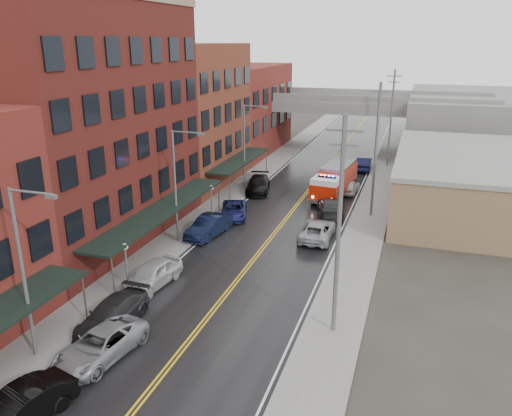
% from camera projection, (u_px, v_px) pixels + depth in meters
% --- Properties ---
extents(road, '(11.00, 160.00, 0.02)m').
position_uv_depth(road, '(280.00, 226.00, 43.25)').
color(road, black).
rests_on(road, ground).
extents(sidewalk_left, '(3.00, 160.00, 0.15)m').
position_uv_depth(sidewalk_left, '(203.00, 217.00, 45.39)').
color(sidewalk_left, slate).
rests_on(sidewalk_left, ground).
extents(sidewalk_right, '(3.00, 160.00, 0.15)m').
position_uv_depth(sidewalk_right, '(366.00, 235.00, 41.08)').
color(sidewalk_right, slate).
rests_on(sidewalk_right, ground).
extents(curb_left, '(0.30, 160.00, 0.15)m').
position_uv_depth(curb_left, '(220.00, 219.00, 44.90)').
color(curb_left, gray).
rests_on(curb_left, ground).
extents(curb_right, '(0.30, 160.00, 0.15)m').
position_uv_depth(curb_right, '(345.00, 233.00, 41.56)').
color(curb_right, gray).
rests_on(curb_right, ground).
extents(brick_building_b, '(9.00, 20.00, 18.00)m').
position_uv_depth(brick_building_b, '(89.00, 128.00, 38.00)').
color(brick_building_b, '#511A15').
rests_on(brick_building_b, ground).
extents(brick_building_c, '(9.00, 15.00, 15.00)m').
position_uv_depth(brick_building_c, '(189.00, 116.00, 54.23)').
color(brick_building_c, brown).
rests_on(brick_building_c, ground).
extents(brick_building_far, '(9.00, 20.00, 12.00)m').
position_uv_depth(brick_building_far, '(243.00, 110.00, 70.46)').
color(brick_building_far, maroon).
rests_on(brick_building_far, ground).
extents(tan_building, '(14.00, 22.00, 5.00)m').
position_uv_depth(tan_building, '(473.00, 184.00, 46.74)').
color(tan_building, '#846647').
rests_on(tan_building, ground).
extents(right_far_block, '(18.00, 30.00, 8.00)m').
position_uv_depth(right_far_block, '(473.00, 122.00, 72.67)').
color(right_far_block, slate).
rests_on(right_far_block, ground).
extents(awning_1, '(2.60, 18.00, 3.09)m').
position_uv_depth(awning_1, '(162.00, 210.00, 38.21)').
color(awning_1, black).
rests_on(awning_1, ground).
extents(awning_2, '(2.60, 13.00, 3.09)m').
position_uv_depth(awning_2, '(240.00, 160.00, 53.96)').
color(awning_2, black).
rests_on(awning_2, ground).
extents(globe_lamp_1, '(0.44, 0.44, 3.12)m').
position_uv_depth(globe_lamp_1, '(125.00, 255.00, 31.80)').
color(globe_lamp_1, '#59595B').
rests_on(globe_lamp_1, ground).
extents(globe_lamp_2, '(0.44, 0.44, 3.12)m').
position_uv_depth(globe_lamp_2, '(211.00, 194.00, 44.40)').
color(globe_lamp_2, '#59595B').
rests_on(globe_lamp_2, ground).
extents(street_lamp_0, '(2.64, 0.22, 9.00)m').
position_uv_depth(street_lamp_0, '(26.00, 265.00, 23.72)').
color(street_lamp_0, '#59595B').
rests_on(street_lamp_0, ground).
extents(street_lamp_1, '(2.64, 0.22, 9.00)m').
position_uv_depth(street_lamp_1, '(178.00, 180.00, 38.13)').
color(street_lamp_1, '#59595B').
rests_on(street_lamp_1, ground).
extents(street_lamp_2, '(2.64, 0.22, 9.00)m').
position_uv_depth(street_lamp_2, '(246.00, 141.00, 52.53)').
color(street_lamp_2, '#59595B').
rests_on(street_lamp_2, ground).
extents(utility_pole_0, '(1.80, 0.24, 12.00)m').
position_uv_depth(utility_pole_0, '(339.00, 225.00, 25.61)').
color(utility_pole_0, '#59595B').
rests_on(utility_pole_0, ground).
extents(utility_pole_1, '(1.80, 0.24, 12.00)m').
position_uv_depth(utility_pole_1, '(376.00, 149.00, 43.61)').
color(utility_pole_1, '#59595B').
rests_on(utility_pole_1, ground).
extents(utility_pole_2, '(1.80, 0.24, 12.00)m').
position_uv_depth(utility_pole_2, '(391.00, 117.00, 61.62)').
color(utility_pole_2, '#59595B').
rests_on(utility_pole_2, ground).
extents(overpass, '(40.00, 10.00, 7.50)m').
position_uv_depth(overpass, '(342.00, 110.00, 70.15)').
color(overpass, slate).
rests_on(overpass, ground).
extents(fire_truck, '(4.14, 8.84, 3.14)m').
position_uv_depth(fire_truck, '(334.00, 180.00, 51.03)').
color(fire_truck, '#B71C08').
rests_on(fire_truck, ground).
extents(parked_car_left_1, '(2.87, 5.17, 1.61)m').
position_uv_depth(parked_car_left_1, '(18.00, 409.00, 20.68)').
color(parked_car_left_1, black).
rests_on(parked_car_left_1, ground).
extents(parked_car_left_2, '(3.22, 5.63, 1.48)m').
position_uv_depth(parked_car_left_2, '(100.00, 345.00, 25.17)').
color(parked_car_left_2, gray).
rests_on(parked_car_left_2, ground).
extents(parked_car_left_3, '(2.32, 5.40, 1.55)m').
position_uv_depth(parked_car_left_3, '(112.00, 314.00, 27.90)').
color(parked_car_left_3, black).
rests_on(parked_car_left_3, ground).
extents(parked_car_left_4, '(2.56, 5.08, 1.66)m').
position_uv_depth(parked_car_left_4, '(153.00, 274.00, 32.58)').
color(parked_car_left_4, '#BABABA').
rests_on(parked_car_left_4, ground).
extents(parked_car_left_5, '(2.47, 5.29, 1.68)m').
position_uv_depth(parked_car_left_5, '(209.00, 226.00, 40.89)').
color(parked_car_left_5, black).
rests_on(parked_car_left_5, ground).
extents(parked_car_left_6, '(3.64, 5.35, 1.36)m').
position_uv_depth(parked_car_left_6, '(234.00, 210.00, 45.27)').
color(parked_car_left_6, '#151B51').
rests_on(parked_car_left_6, ground).
extents(parked_car_left_7, '(3.49, 6.02, 1.64)m').
position_uv_depth(parked_car_left_7, '(258.00, 185.00, 52.75)').
color(parked_car_left_7, black).
rests_on(parked_car_left_7, ground).
extents(parked_car_right_0, '(2.61, 5.42, 1.49)m').
position_uv_depth(parked_car_right_0, '(317.00, 230.00, 40.33)').
color(parked_car_right_0, '#94979B').
rests_on(parked_car_right_0, ground).
extents(parked_car_right_1, '(3.59, 5.99, 1.63)m').
position_uv_depth(parked_car_right_1, '(330.00, 207.00, 45.71)').
color(parked_car_right_1, '#2A292C').
rests_on(parked_car_right_1, ground).
extents(parked_car_right_2, '(1.94, 4.24, 1.41)m').
position_uv_depth(parked_car_right_2, '(350.00, 186.00, 52.50)').
color(parked_car_right_2, silver).
rests_on(parked_car_right_2, ground).
extents(parked_car_right_3, '(1.97, 5.09, 1.65)m').
position_uv_depth(parked_car_right_3, '(364.00, 164.00, 61.62)').
color(parked_car_right_3, black).
rests_on(parked_car_right_3, ground).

